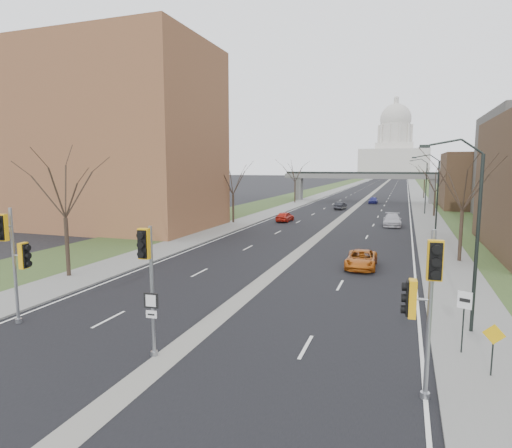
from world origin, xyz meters
The scene contains 30 objects.
ground centered at (0.00, 0.00, 0.00)m, with size 700.00×700.00×0.00m, color black.
road_surface centered at (0.00, 150.00, 0.01)m, with size 20.00×600.00×0.01m, color black.
median_strip centered at (0.00, 150.00, 0.00)m, with size 1.20×600.00×0.02m, color gray.
sidewalk_right centered at (12.00, 150.00, 0.06)m, with size 4.00×600.00×0.12m, color gray.
sidewalk_left centered at (-12.00, 150.00, 0.06)m, with size 4.00×600.00×0.12m, color gray.
grass_verge_right centered at (18.00, 150.00, 0.05)m, with size 8.00×600.00×0.10m, color #2F4520.
grass_verge_left centered at (-18.00, 150.00, 0.05)m, with size 8.00×600.00×0.10m, color #2F4520.
apartment_building centered at (-26.00, 30.00, 11.00)m, with size 25.00×16.00×22.00m, color brown.
commercial_block_far centered at (22.00, 70.00, 5.00)m, with size 14.00×14.00×10.00m, color brown.
pedestrian_bridge centered at (0.00, 80.00, 4.84)m, with size 34.00×3.00×6.45m.
capitol centered at (0.00, 320.00, 18.60)m, with size 48.00×42.00×55.75m.
streetlight_near centered at (10.99, 6.00, 6.95)m, with size 2.61×0.20×8.70m.
streetlight_mid centered at (10.99, 32.00, 6.95)m, with size 2.61×0.20×8.70m.
streetlight_far centered at (10.99, 58.00, 6.95)m, with size 2.61×0.20×8.70m.
tree_left_a centered at (-13.00, 8.00, 6.64)m, with size 7.20×7.20×9.40m.
tree_left_b centered at (-13.00, 38.00, 6.23)m, with size 6.75×6.75×8.81m.
tree_left_c centered at (-13.00, 72.00, 7.04)m, with size 7.65×7.65×9.99m.
tree_right_a centered at (13.00, 22.00, 6.64)m, with size 7.20×7.20×9.40m.
tree_right_b centered at (13.00, 55.00, 5.82)m, with size 6.30×6.30×8.22m.
tree_right_c centered at (13.00, 95.00, 7.04)m, with size 7.65×7.65×9.99m.
signal_pole_left centered at (-8.64, 0.03, 3.70)m, with size 0.97×1.11×5.65m.
signal_pole_median centered at (-0.57, -1.09, 3.69)m, with size 0.61×0.87×5.29m.
signal_pole_right centered at (9.39, -0.85, 3.68)m, with size 1.04×0.98×5.62m.
speed_limit_sign centered at (11.10, 3.35, 1.86)m, with size 0.52×0.21×2.54m.
warning_sign centered at (11.87, 1.57, 1.37)m, with size 0.74×0.24×1.94m.
car_left_near centered at (-6.89, 41.99, 0.70)m, with size 1.66×4.12×1.40m, color red.
car_left_far centered at (-2.00, 61.38, 0.65)m, with size 1.38×3.96×1.30m, color black.
car_right_near centered at (5.79, 17.46, 0.66)m, with size 2.18×4.73×1.31m, color #B15512.
car_right_mid centered at (7.30, 42.15, 0.78)m, with size 2.18×5.35×1.55m, color #B3B1BA.
car_right_far centered at (2.57, 76.20, 0.71)m, with size 1.67×4.14×1.41m, color navy.
Camera 1 is at (8.66, -14.90, 7.57)m, focal length 30.00 mm.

